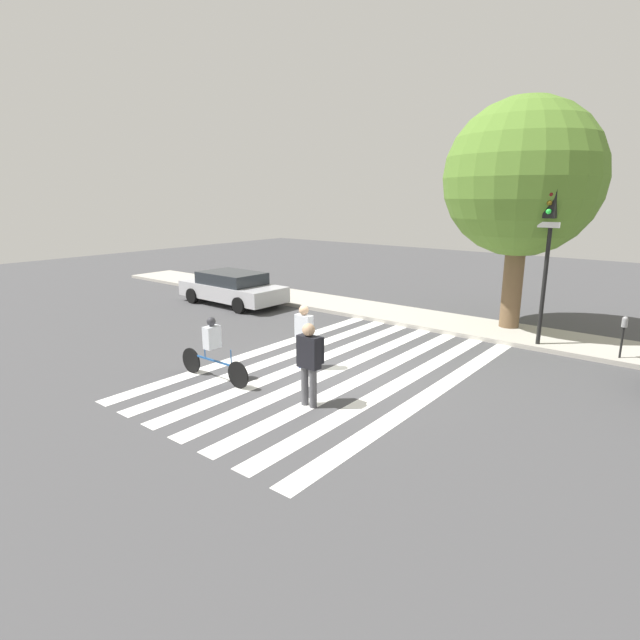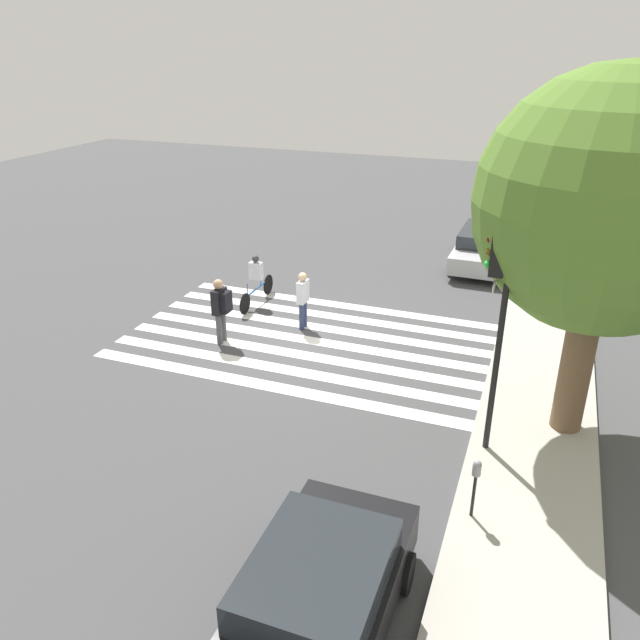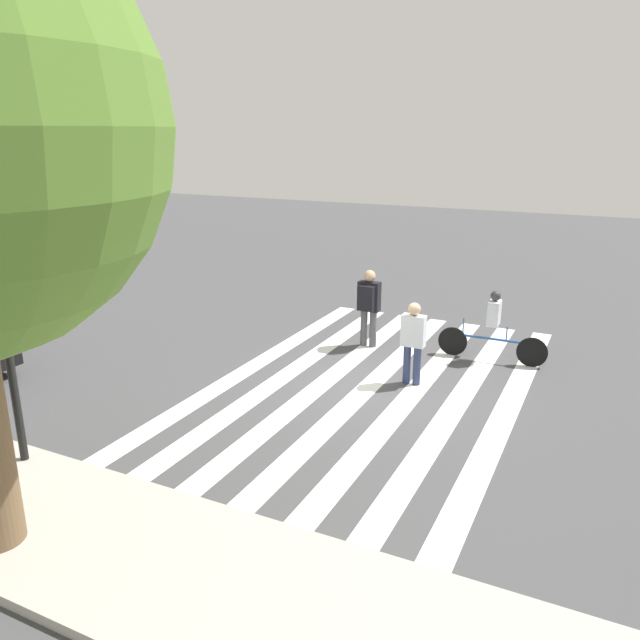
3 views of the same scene
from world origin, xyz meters
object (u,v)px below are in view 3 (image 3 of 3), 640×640
(pedestrian_adult_blue_shirt, at_px, (413,339))
(cyclist_far_lane, at_px, (493,324))
(pedestrian_adult_tall_backpack, at_px, (368,303))
(traffic_light, at_px, (0,246))

(pedestrian_adult_blue_shirt, xyz_separation_m, cyclist_far_lane, (-1.18, -2.06, -0.10))
(cyclist_far_lane, bearing_deg, pedestrian_adult_blue_shirt, 59.31)
(pedestrian_adult_tall_backpack, bearing_deg, pedestrian_adult_blue_shirt, -44.95)
(pedestrian_adult_tall_backpack, xyz_separation_m, cyclist_far_lane, (-2.83, -0.32, -0.22))
(traffic_light, bearing_deg, pedestrian_adult_blue_shirt, -127.33)
(pedestrian_adult_tall_backpack, relative_size, pedestrian_adult_blue_shirt, 1.08)
(traffic_light, distance_m, pedestrian_adult_tall_backpack, 8.15)
(traffic_light, height_order, cyclist_far_lane, traffic_light)
(pedestrian_adult_blue_shirt, distance_m, cyclist_far_lane, 2.37)
(pedestrian_adult_tall_backpack, height_order, cyclist_far_lane, pedestrian_adult_tall_backpack)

